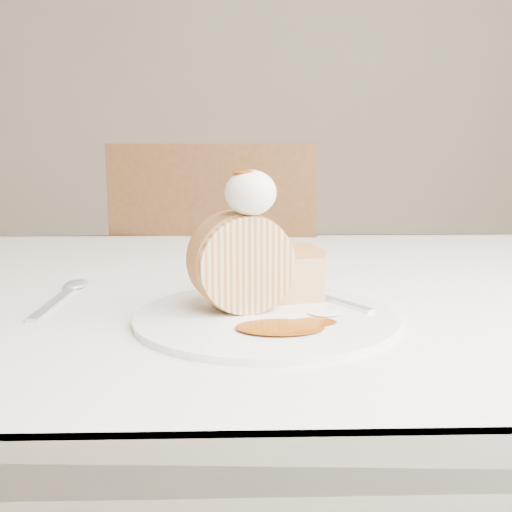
{
  "coord_description": "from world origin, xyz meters",
  "views": [
    {
      "loc": [
        -0.05,
        -0.57,
        0.92
      ],
      "look_at": [
        -0.03,
        0.01,
        0.82
      ],
      "focal_mm": 40.0,
      "sensor_mm": 36.0,
      "label": 1
    }
  ],
  "objects": [
    {
      "name": "cake_chunk",
      "position": [
        0.01,
        0.06,
        0.78
      ],
      "size": [
        0.07,
        0.07,
        0.05
      ],
      "primitive_type": "cube",
      "rotation": [
        0.0,
        0.0,
        0.23
      ],
      "color": "#BF7B48",
      "rests_on": "plate"
    },
    {
      "name": "roulade_slice",
      "position": [
        -0.05,
        0.02,
        0.81
      ],
      "size": [
        0.11,
        0.08,
        0.1
      ],
      "primitive_type": "cylinder",
      "rotation": [
        1.57,
        0.0,
        0.31
      ],
      "color": "#CDBB8F",
      "rests_on": "plate"
    },
    {
      "name": "whipped_cream",
      "position": [
        -0.04,
        0.01,
        0.88
      ],
      "size": [
        0.05,
        0.05,
        0.05
      ],
      "primitive_type": "ellipsoid",
      "color": "white",
      "rests_on": "roulade_slice"
    },
    {
      "name": "fork",
      "position": [
        0.06,
        0.05,
        0.76
      ],
      "size": [
        0.11,
        0.15,
        0.0
      ],
      "primitive_type": "cube",
      "rotation": [
        0.0,
        0.0,
        0.58
      ],
      "color": "silver",
      "rests_on": "plate"
    },
    {
      "name": "table",
      "position": [
        0.0,
        0.2,
        0.66
      ],
      "size": [
        1.4,
        0.9,
        0.75
      ],
      "color": "white",
      "rests_on": "ground"
    },
    {
      "name": "spoon",
      "position": [
        -0.26,
        0.07,
        0.75
      ],
      "size": [
        0.03,
        0.17,
        0.0
      ],
      "primitive_type": "cube",
      "rotation": [
        0.0,
        0.0,
        -0.0
      ],
      "color": "silver",
      "rests_on": "table"
    },
    {
      "name": "caramel_pool",
      "position": [
        -0.01,
        -0.05,
        0.76
      ],
      "size": [
        0.1,
        0.07,
        0.0
      ],
      "primitive_type": null,
      "rotation": [
        0.0,
        0.0,
        0.23
      ],
      "color": "#783405",
      "rests_on": "plate"
    },
    {
      "name": "chair_far",
      "position": [
        -0.1,
        0.76,
        0.54
      ],
      "size": [
        0.49,
        0.49,
        0.94
      ],
      "rotation": [
        0.0,
        0.0,
        3.04
      ],
      "color": "brown",
      "rests_on": "ground"
    },
    {
      "name": "caramel_drizzle",
      "position": [
        -0.04,
        0.01,
        0.91
      ],
      "size": [
        0.03,
        0.02,
        0.01
      ],
      "primitive_type": "ellipsoid",
      "color": "#783405",
      "rests_on": "whipped_cream"
    },
    {
      "name": "plate",
      "position": [
        -0.02,
        0.0,
        0.75
      ],
      "size": [
        0.33,
        0.33,
        0.01
      ],
      "primitive_type": "cylinder",
      "rotation": [
        0.0,
        0.0,
        0.23
      ],
      "color": "white",
      "rests_on": "table"
    }
  ]
}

